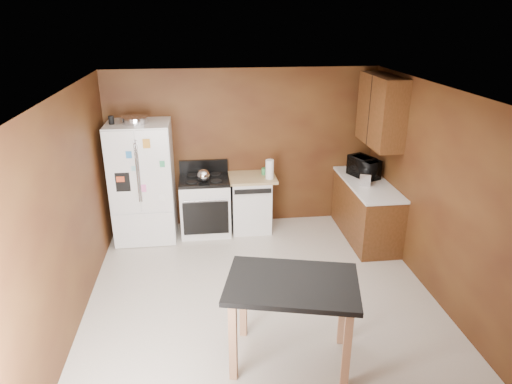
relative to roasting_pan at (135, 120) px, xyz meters
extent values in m
plane|color=beige|center=(1.57, -1.85, -1.85)|extent=(4.50, 4.50, 0.00)
plane|color=white|center=(1.57, -1.85, 0.65)|extent=(4.50, 4.50, 0.00)
plane|color=#583717|center=(1.57, 0.40, -0.60)|extent=(4.20, 0.00, 4.20)
plane|color=#583717|center=(1.57, -4.10, -0.60)|extent=(4.20, 0.00, 4.20)
plane|color=#583717|center=(-0.53, -1.85, -0.60)|extent=(0.00, 4.50, 4.50)
plane|color=#583717|center=(3.67, -1.85, -0.60)|extent=(0.00, 4.50, 4.50)
cylinder|color=silver|center=(0.00, 0.00, 0.00)|extent=(0.37, 0.37, 0.09)
cylinder|color=black|center=(-0.32, -0.02, 0.01)|extent=(0.08, 0.08, 0.12)
sphere|color=silver|center=(0.93, -0.07, -0.85)|extent=(0.19, 0.19, 0.19)
cylinder|color=white|center=(1.93, -0.03, -0.81)|extent=(0.13, 0.13, 0.30)
cylinder|color=#3EA356|center=(1.88, 0.18, -0.90)|extent=(0.12, 0.12, 0.10)
cube|color=silver|center=(3.30, -0.45, -0.85)|extent=(0.24, 0.29, 0.19)
imported|color=black|center=(3.38, -0.14, -0.81)|extent=(0.51, 0.59, 0.28)
cube|color=white|center=(0.02, 0.03, -0.95)|extent=(0.90, 0.75, 1.80)
cube|color=white|center=(-0.20, -0.36, -0.67)|extent=(0.43, 0.02, 1.20)
cube|color=white|center=(0.25, -0.36, -0.67)|extent=(0.43, 0.02, 1.20)
cube|color=white|center=(0.02, -0.36, -1.57)|extent=(0.88, 0.02, 0.54)
cube|color=black|center=(-0.20, -0.36, -0.80)|extent=(0.20, 0.01, 0.28)
cylinder|color=silver|center=(0.01, -0.38, -0.65)|extent=(0.02, 0.02, 0.90)
cylinder|color=silver|center=(0.04, -0.38, -0.65)|extent=(0.02, 0.02, 0.90)
cube|color=#2D79C3|center=(-0.08, -0.38, -0.40)|extent=(0.08, 0.00, 0.10)
cube|color=gold|center=(0.17, -0.38, -0.25)|extent=(0.10, 0.00, 0.13)
cube|color=#379C67|center=(0.36, -0.38, -0.55)|extent=(0.07, 0.00, 0.09)
cube|color=#D94B24|center=(-0.23, -0.38, -0.75)|extent=(0.11, 0.00, 0.08)
cube|color=#FD70C5|center=(0.07, -0.38, -0.90)|extent=(0.08, 0.00, 0.11)
cube|color=white|center=(0.32, -0.38, -1.05)|extent=(0.09, 0.00, 0.10)
cube|color=#86C6CA|center=(-0.03, -0.38, -0.60)|extent=(0.07, 0.00, 0.07)
cube|color=white|center=(0.93, 0.08, -1.42)|extent=(0.76, 0.65, 0.85)
cube|color=black|center=(0.93, 0.08, -0.97)|extent=(0.76, 0.65, 0.05)
cube|color=black|center=(0.93, 0.37, -0.85)|extent=(0.76, 0.06, 0.20)
cube|color=black|center=(0.93, -0.26, -1.47)|extent=(0.68, 0.02, 0.52)
cylinder|color=silver|center=(0.93, -0.27, -1.18)|extent=(0.62, 0.02, 0.02)
cylinder|color=black|center=(0.75, 0.24, -0.94)|extent=(0.17, 0.17, 0.02)
cylinder|color=black|center=(1.11, 0.24, -0.94)|extent=(0.17, 0.17, 0.02)
cylinder|color=black|center=(0.75, -0.08, -0.94)|extent=(0.17, 0.17, 0.02)
cylinder|color=black|center=(1.11, -0.08, -0.94)|extent=(0.17, 0.17, 0.02)
cube|color=white|center=(1.65, 0.10, -1.42)|extent=(0.60, 0.60, 0.85)
cube|color=black|center=(1.65, -0.21, -1.09)|extent=(0.56, 0.02, 0.07)
cube|color=tan|center=(1.65, 0.10, -0.98)|extent=(0.78, 0.62, 0.04)
cube|color=brown|center=(3.37, -0.40, -1.42)|extent=(0.60, 1.55, 0.86)
cube|color=white|center=(3.37, -0.40, -0.97)|extent=(0.63, 1.58, 0.04)
cube|color=brown|center=(3.50, -0.30, 0.10)|extent=(0.35, 1.05, 1.00)
cube|color=black|center=(3.32, -0.30, 0.10)|extent=(0.01, 0.01, 1.00)
cube|color=black|center=(1.72, -2.93, -0.96)|extent=(1.40, 1.10, 0.05)
cube|color=#B47C57|center=(1.29, -2.49, -1.40)|extent=(0.09, 0.09, 0.89)
cube|color=#B47C57|center=(2.30, -2.74, -1.40)|extent=(0.09, 0.09, 0.89)
cube|color=#B47C57|center=(1.13, -3.11, -1.40)|extent=(0.09, 0.09, 0.89)
cube|color=#B47C57|center=(2.14, -3.36, -1.40)|extent=(0.09, 0.09, 0.89)
camera|label=1|loc=(0.94, -6.53, 1.43)|focal=32.00mm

